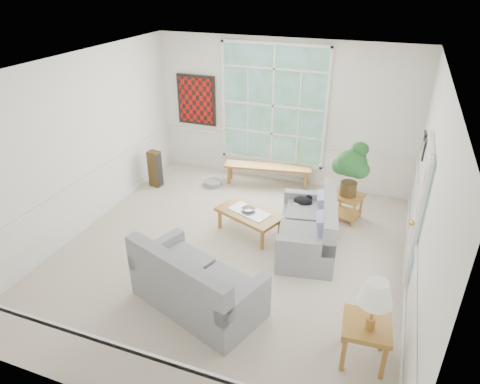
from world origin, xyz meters
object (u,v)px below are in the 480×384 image
Objects in this scene: loveseat_right at (307,223)px; end_table at (347,207)px; coffee_table at (249,222)px; side_table at (364,342)px; loveseat_front at (198,276)px.

loveseat_right reaches higher than end_table.
end_table is at bearing 56.90° from coffee_table.
coffee_table is 2.01× the size of side_table.
loveseat_right is 0.94× the size of loveseat_front.
loveseat_right is 2.37m from side_table.
loveseat_right is 2.17m from loveseat_front.
end_table is 3.29m from side_table.
side_table is at bearing -22.65° from coffee_table.
side_table is (1.15, -2.06, -0.18)m from loveseat_right.
loveseat_right is 3.39× the size of end_table.
end_table is at bearing 56.07° from loveseat_right.
end_table is (1.59, 3.04, -0.24)m from loveseat_front.
end_table reaches higher than coffee_table.
loveseat_front is at bearing -69.64° from coffee_table.
loveseat_right is 1.50× the size of coffee_table.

